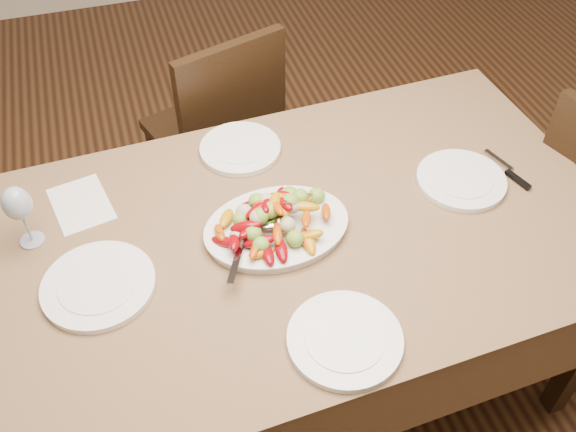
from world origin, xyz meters
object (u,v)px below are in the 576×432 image
at_px(serving_platter, 277,229).
at_px(plate_near, 345,340).
at_px(chair_far, 211,131).
at_px(plate_right, 461,180).
at_px(plate_left, 99,285).
at_px(dining_table, 288,313).
at_px(plate_far, 240,149).
at_px(wine_glass, 22,215).

xyz_separation_m(serving_platter, plate_near, (0.05, -0.39, -0.00)).
xyz_separation_m(chair_far, plate_right, (0.60, -0.82, 0.29)).
height_order(plate_left, plate_near, same).
relative_size(dining_table, plate_far, 7.32).
relative_size(dining_table, plate_left, 6.40).
distance_m(serving_platter, plate_near, 0.39).
height_order(plate_far, plate_near, same).
relative_size(chair_far, serving_platter, 2.44).
distance_m(chair_far, plate_left, 1.05).
bearing_deg(plate_far, wine_glass, -162.54).
relative_size(plate_left, plate_far, 1.14).
bearing_deg(plate_far, plate_near, -85.32).
bearing_deg(chair_far, wine_glass, 29.64).
relative_size(plate_right, wine_glass, 1.28).
bearing_deg(wine_glass, plate_left, -54.08).
bearing_deg(serving_platter, plate_far, 91.50).
height_order(serving_platter, plate_far, serving_platter).
height_order(serving_platter, plate_right, serving_platter).
xyz_separation_m(plate_near, wine_glass, (-0.69, 0.55, 0.09)).
height_order(dining_table, wine_glass, wine_glass).
height_order(plate_left, plate_far, same).
bearing_deg(wine_glass, chair_far, 47.69).
bearing_deg(plate_near, chair_far, 93.28).
distance_m(dining_table, plate_near, 0.54).
bearing_deg(serving_platter, plate_right, 2.83).
distance_m(dining_table, serving_platter, 0.39).
bearing_deg(dining_table, serving_platter, 164.43).
bearing_deg(serving_platter, dining_table, -15.57).
xyz_separation_m(dining_table, plate_near, (0.02, -0.38, 0.39)).
distance_m(plate_left, plate_right, 1.06).
xyz_separation_m(plate_left, plate_far, (0.48, 0.41, 0.00)).
relative_size(plate_right, plate_far, 1.04).
relative_size(dining_table, chair_far, 1.94).
distance_m(plate_right, wine_glass, 1.23).
height_order(plate_right, plate_far, same).
bearing_deg(chair_far, dining_table, 75.21).
xyz_separation_m(chair_far, plate_far, (0.01, -0.48, 0.29)).
distance_m(serving_platter, plate_right, 0.58).
xyz_separation_m(plate_right, plate_near, (-0.53, -0.41, 0.00)).
relative_size(chair_far, plate_near, 3.45).
height_order(chair_far, plate_near, chair_far).
bearing_deg(plate_near, serving_platter, 97.64).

